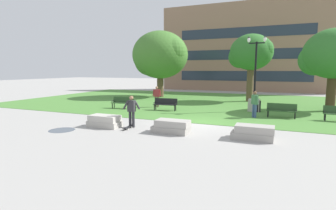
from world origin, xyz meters
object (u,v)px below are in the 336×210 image
object	(u,v)px
person_skateboarder	(132,110)
park_bench_far_left	(282,110)
person_bystander_near_lawn	(157,95)
concrete_block_right	(253,133)
concrete_block_center	(105,121)
skateboard	(128,127)
park_bench_near_right	(165,103)
park_bench_far_right	(123,102)
concrete_block_left	(172,127)
lamp_post_right	(254,96)
trash_bin	(257,105)
person_bystander_far_lawn	(255,103)

from	to	relation	value
person_skateboarder	park_bench_far_left	size ratio (longest dim) A/B	0.94
person_bystander_near_lawn	concrete_block_right	bearing A→B (deg)	-42.39
concrete_block_center	person_skateboarder	size ratio (longest dim) A/B	1.05
skateboard	park_bench_near_right	size ratio (longest dim) A/B	0.56
park_bench_far_left	park_bench_far_right	distance (m)	11.69
concrete_block_left	person_skateboarder	size ratio (longest dim) A/B	1.07
concrete_block_left	person_skateboarder	distance (m)	2.56
concrete_block_center	person_bystander_near_lawn	world-z (taller)	person_bystander_near_lawn
concrete_block_right	park_bench_far_left	size ratio (longest dim) A/B	1.00
person_skateboarder	skateboard	distance (m)	0.96
concrete_block_right	lamp_post_right	xyz separation A→B (m)	(-0.64, 8.31, 0.81)
lamp_post_right	person_bystander_near_lawn	size ratio (longest dim) A/B	3.20
concrete_block_left	lamp_post_right	bearing A→B (deg)	69.53
trash_bin	person_bystander_near_lawn	world-z (taller)	person_bystander_near_lawn
skateboard	park_bench_far_right	distance (m)	7.41
skateboard	person_bystander_near_lawn	size ratio (longest dim) A/B	0.61
skateboard	lamp_post_right	size ratio (longest dim) A/B	0.19
person_skateboarder	trash_bin	xyz separation A→B (m)	(5.90, 8.03, -0.46)
concrete_block_right	person_bystander_far_lawn	bearing A→B (deg)	94.05
concrete_block_left	park_bench_far_right	distance (m)	8.98
trash_bin	person_bystander_near_lawn	distance (m)	7.90
park_bench_far_left	park_bench_far_right	size ratio (longest dim) A/B	0.99
park_bench_far_right	person_bystander_far_lawn	bearing A→B (deg)	-1.33
skateboard	park_bench_far_left	world-z (taller)	park_bench_far_left
concrete_block_center	park_bench_far_right	xyz separation A→B (m)	(-2.76, 6.19, 0.23)
concrete_block_right	person_bystander_far_lawn	world-z (taller)	person_bystander_far_lawn
lamp_post_right	person_skateboarder	bearing A→B (deg)	-124.48
park_bench_near_right	lamp_post_right	xyz separation A→B (m)	(6.27, 2.11, 0.58)
trash_bin	park_bench_far_right	bearing A→B (deg)	-167.06
park_bench_far_left	concrete_block_center	bearing A→B (deg)	-143.45
person_skateboarder	person_bystander_far_lawn	distance (m)	8.04
concrete_block_right	park_bench_far_left	distance (m)	6.37
concrete_block_right	person_skateboarder	size ratio (longest dim) A/B	1.07
person_bystander_far_lawn	concrete_block_left	bearing A→B (deg)	-120.55
concrete_block_center	person_bystander_far_lawn	world-z (taller)	person_bystander_far_lawn
park_bench_near_right	park_bench_far_left	size ratio (longest dim) A/B	1.01
skateboard	concrete_block_left	bearing A→B (deg)	1.30
concrete_block_center	lamp_post_right	distance (m)	11.22
park_bench_near_right	lamp_post_right	distance (m)	6.64
park_bench_far_left	trash_bin	bearing A→B (deg)	130.36
concrete_block_center	skateboard	distance (m)	1.44
park_bench_near_right	person_bystander_near_lawn	xyz separation A→B (m)	(-1.33, 1.32, 0.44)
concrete_block_left	person_bystander_near_lawn	xyz separation A→B (m)	(-4.42, 7.76, 0.68)
concrete_block_left	person_bystander_far_lawn	bearing A→B (deg)	59.45
person_skateboarder	skateboard	size ratio (longest dim) A/B	1.65
park_bench_near_right	park_bench_far_right	world-z (taller)	same
concrete_block_left	person_skateboarder	bearing A→B (deg)	172.27
concrete_block_right	park_bench_near_right	xyz separation A→B (m)	(-6.91, 6.20, 0.23)
concrete_block_center	person_bystander_far_lawn	distance (m)	9.45
park_bench_far_right	concrete_block_right	bearing A→B (deg)	-29.08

